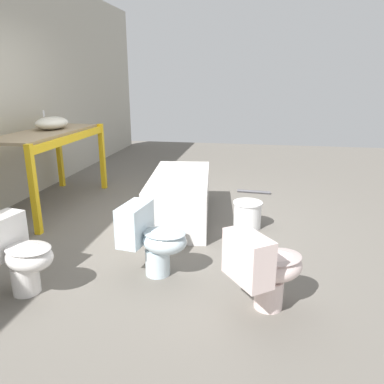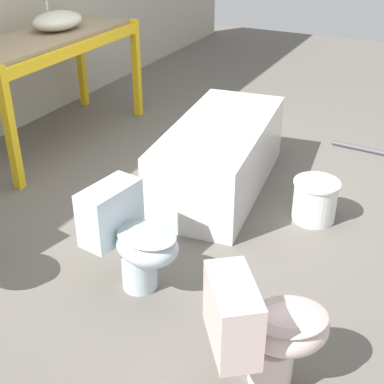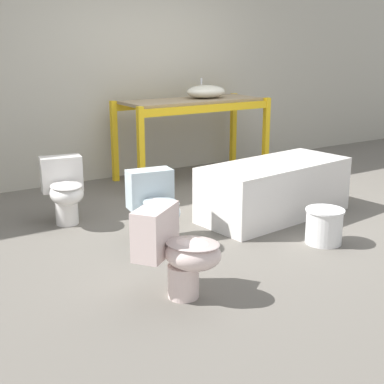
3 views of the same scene
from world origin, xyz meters
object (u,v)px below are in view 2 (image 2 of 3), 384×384
(bathtub_main, at_px, (220,151))
(bucket_white, at_px, (315,200))
(toilet_far, at_px, (131,236))
(toilet_extra, at_px, (264,329))
(sink_basin, at_px, (58,21))

(bathtub_main, height_order, bucket_white, bathtub_main)
(toilet_far, height_order, toilet_extra, same)
(bathtub_main, distance_m, toilet_extra, 2.02)
(sink_basin, distance_m, bathtub_main, 2.03)
(toilet_far, bearing_deg, toilet_extra, -103.04)
(toilet_extra, distance_m, bucket_white, 1.63)
(toilet_far, relative_size, toilet_extra, 0.94)
(sink_basin, distance_m, toilet_far, 2.69)
(bathtub_main, bearing_deg, toilet_extra, -156.97)
(sink_basin, bearing_deg, bathtub_main, -102.29)
(toilet_far, bearing_deg, bathtub_main, 9.83)
(bathtub_main, relative_size, toilet_extra, 2.47)
(bathtub_main, relative_size, bucket_white, 4.89)
(bathtub_main, bearing_deg, sink_basin, 70.98)
(sink_basin, bearing_deg, toilet_extra, -127.21)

